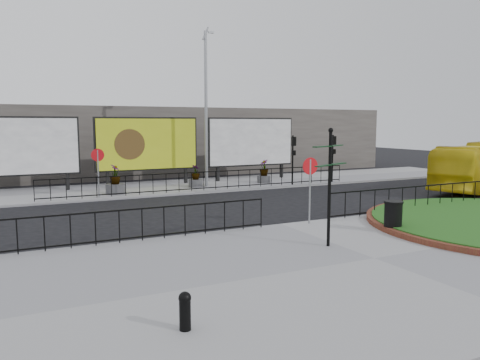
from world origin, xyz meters
TOP-DOWN VIEW (x-y plane):
  - ground at (0.00, 0.00)m, footprint 90.00×90.00m
  - pavement_near at (0.00, -5.00)m, footprint 30.00×10.00m
  - pavement_far at (0.00, 12.00)m, footprint 44.00×6.00m
  - railing_near_left at (-6.00, -0.30)m, footprint 10.00×0.10m
  - railing_near_right at (6.50, -0.30)m, footprint 9.00×0.10m
  - railing_far at (1.00, 9.30)m, footprint 18.00×0.10m
  - speed_sign_far at (-5.00, 9.40)m, footprint 0.64×0.07m
  - speed_sign_near at (1.00, -0.40)m, footprint 0.64×0.07m
  - billboard_left at (-8.50, 12.97)m, footprint 6.20×0.31m
  - billboard_mid at (-1.50, 12.97)m, footprint 6.20×0.31m
  - billboard_right at (5.50, 12.97)m, footprint 6.20×0.31m
  - lamp_post at (1.51, 11.00)m, footprint 0.74×0.18m
  - signal_pole_a at (6.50, 9.34)m, footprint 0.22×0.26m
  - signal_pole_b at (9.50, 9.34)m, footprint 0.22×0.26m
  - building_backdrop at (0.00, 22.00)m, footprint 40.00×10.00m
  - fingerpost_sign at (-0.35, -3.36)m, footprint 1.62×0.93m
  - bollard at (-6.23, -6.99)m, footprint 0.23×0.23m
  - litter_bin at (2.80, -2.81)m, footprint 0.65×0.65m
  - planter_a at (-4.00, 10.29)m, footprint 1.01×1.01m
  - planter_b at (0.81, 11.00)m, footprint 0.85×0.85m
  - planter_c at (5.40, 11.00)m, footprint 0.84×0.84m

SIDE VIEW (x-z plane):
  - ground at x=0.00m, z-range 0.00..0.00m
  - pavement_near at x=0.00m, z-range 0.00..0.12m
  - pavement_far at x=0.00m, z-range 0.00..0.12m
  - bollard at x=-6.23m, z-range 0.15..0.87m
  - planter_b at x=0.81m, z-range -0.05..1.26m
  - litter_bin at x=2.80m, z-range 0.12..1.19m
  - railing_near_left at x=-6.00m, z-range 0.12..1.22m
  - railing_near_right at x=6.50m, z-range 0.12..1.22m
  - railing_far at x=1.00m, z-range 0.12..1.22m
  - planter_a at x=-4.00m, z-range -0.09..1.48m
  - planter_c at x=5.40m, z-range -0.01..1.45m
  - speed_sign_far at x=-5.00m, z-range 0.68..3.15m
  - speed_sign_near at x=1.00m, z-range 0.68..3.15m
  - signal_pole_a at x=6.50m, z-range 0.60..3.60m
  - signal_pole_b at x=9.50m, z-range 0.60..3.60m
  - fingerpost_sign at x=-0.35m, z-range 0.49..4.08m
  - building_backdrop at x=0.00m, z-range 0.00..5.00m
  - billboard_left at x=-8.50m, z-range 0.55..4.65m
  - billboard_mid at x=-1.50m, z-range 0.55..4.65m
  - billboard_right at x=5.50m, z-range 0.55..4.65m
  - lamp_post at x=1.51m, z-range 0.21..9.44m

